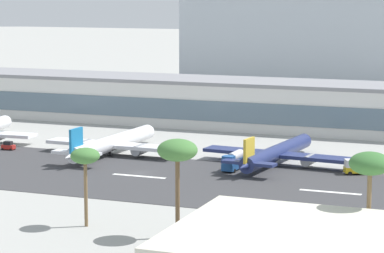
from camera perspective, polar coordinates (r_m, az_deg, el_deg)
name	(u,v)px	position (r m, az deg, el deg)	size (l,w,h in m)	color
ground_plane	(141,173)	(187.10, -3.34, -3.02)	(1400.00, 1400.00, 0.00)	#9E9E99
runway_strip	(134,176)	(184.10, -3.78, -3.21)	(800.00, 42.75, 0.08)	#38383A
runway_centreline_dash_4	(139,176)	(183.60, -3.44, -3.22)	(12.00, 1.20, 0.01)	white
runway_centreline_dash_5	(330,192)	(170.87, 8.94, -4.21)	(12.00, 1.20, 0.01)	white
terminal_building	(260,104)	(249.11, 4.40, 1.45)	(185.78, 22.53, 13.41)	silver
distant_hotel_block	(323,25)	(366.51, 8.48, 6.50)	(113.67, 33.80, 49.39)	#A8B2BC
airliner_blue_tail_gate_1	(110,144)	(206.98, -5.33, -1.14)	(33.20, 41.51, 8.66)	silver
airliner_gold_tail_gate_2	(275,154)	(195.38, 5.39, -1.76)	(34.29, 39.48, 8.25)	navy
service_baggage_tug_0	(8,146)	(218.20, -11.80, -1.24)	(3.23, 1.94, 2.20)	#B2231E
service_fuel_truck_1	(234,161)	(189.72, 2.72, -2.23)	(3.09, 8.57, 3.95)	#23569E
service_box_truck_2	(359,166)	(188.16, 10.74, -2.54)	(6.45, 4.72, 3.25)	gold
palm_tree_0	(177,152)	(135.32, -0.95, -1.67)	(6.26, 6.26, 15.60)	brown
palm_tree_1	(85,158)	(143.39, -6.93, -2.04)	(4.79, 4.79, 13.04)	brown
palm_tree_3	(370,166)	(129.93, 11.45, -2.49)	(6.14, 6.14, 15.07)	brown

